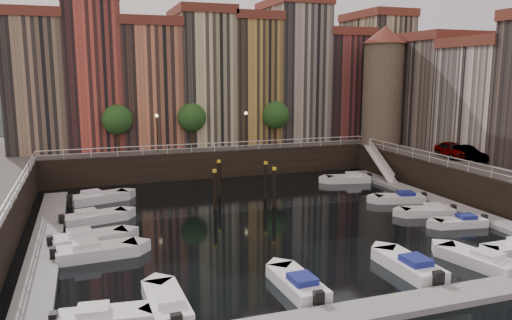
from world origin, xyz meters
name	(u,v)px	position (x,y,z in m)	size (l,w,h in m)	color
ground	(264,218)	(0.00, 0.00, 0.00)	(200.00, 200.00, 0.00)	black
quay_far	(196,152)	(0.00, 26.00, 1.50)	(80.00, 20.00, 3.00)	black
dock_left	(46,241)	(-16.20, -1.00, 0.17)	(2.00, 28.00, 0.35)	gray
dock_right	(439,202)	(16.20, -1.00, 0.17)	(2.00, 28.00, 0.35)	gray
dock_near	(383,309)	(0.00, -17.00, 0.17)	(30.00, 2.00, 0.35)	gray
mountains	(138,85)	(1.72, 110.00, 7.92)	(145.00, 100.00, 18.00)	#2D382D
far_terrace	(225,77)	(3.31, 23.50, 10.95)	(48.70, 10.30, 17.50)	#94765E
right_terrace	(497,92)	(26.50, 3.80, 9.56)	(9.30, 24.30, 14.00)	#716255
corner_tower	(383,84)	(20.00, 14.50, 10.19)	(5.20, 5.20, 13.80)	#6B5B4C
promenade_trees	(198,117)	(-1.33, 18.20, 6.58)	(21.20, 3.20, 5.20)	black
street_lamps	(203,124)	(-1.00, 17.20, 5.90)	(10.36, 0.36, 4.18)	black
railings	(246,161)	(0.00, 4.88, 3.79)	(36.08, 34.04, 0.52)	white
gangway	(380,161)	(17.10, 10.00, 1.92)	(2.78, 8.32, 3.73)	white
mooring_pilings	(243,184)	(-0.13, 5.14, 1.65)	(5.73, 5.38, 3.78)	black
boat_left_0	(105,318)	(-12.90, -13.99, 0.36)	(4.79, 2.18, 1.08)	white
boat_left_1	(95,251)	(-13.12, -4.80, 0.40)	(5.29, 2.23, 1.20)	white
boat_left_2	(88,239)	(-13.50, -2.06, 0.40)	(5.28, 2.65, 1.18)	white
boat_left_3	(93,218)	(-13.05, 3.11, 0.39)	(5.17, 2.95, 1.16)	white
boat_left_4	(98,198)	(-12.53, 9.48, 0.41)	(5.41, 3.30, 1.21)	white
boat_right_1	(461,222)	(13.36, -7.00, 0.32)	(4.29, 2.10, 0.96)	white
boat_right_2	(429,211)	(12.92, -3.79, 0.34)	(4.57, 2.61, 1.02)	white
boat_right_3	(401,198)	(13.28, 0.57, 0.35)	(4.69, 2.79, 1.05)	white
boat_right_4	(349,179)	(13.04, 9.50, 0.38)	(4.99, 2.69, 1.12)	white
boat_near_0	(167,304)	(-9.96, -13.48, 0.38)	(1.93, 4.94, 1.13)	white
boat_near_1	(298,284)	(-2.94, -13.43, 0.38)	(1.96, 4.91, 1.12)	white
boat_near_2	(410,266)	(4.23, -13.25, 0.41)	(1.99, 5.26, 1.21)	white
boat_near_3	(479,260)	(8.79, -13.83, 0.39)	(2.96, 5.22, 1.17)	white
car_a	(452,151)	(21.45, 3.90, 3.78)	(1.85, 4.61, 1.57)	gray
car_b	(471,154)	(21.92, 1.79, 3.74)	(1.57, 4.51, 1.49)	gray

